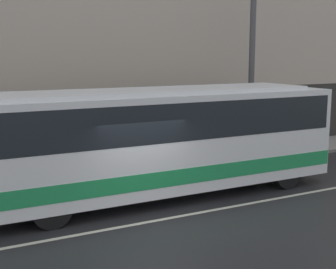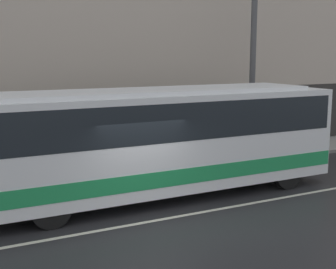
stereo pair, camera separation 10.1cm
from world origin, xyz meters
The scene contains 6 objects.
ground_plane centered at (0.00, 0.00, 0.00)m, with size 60.00×60.00×0.00m, color #262628.
sidewalk centered at (0.00, 5.29, 0.07)m, with size 60.00×2.57×0.13m.
lane_stripe centered at (0.00, 0.00, 0.00)m, with size 54.00×0.14×0.01m.
transit_bus centered at (0.96, 1.83, 1.83)m, with size 11.54×2.57×3.24m.
utility_pole_near centered at (6.62, 4.63, 4.44)m, with size 0.23×0.23×8.62m.
pedestrian_waiting centered at (0.30, 4.66, 0.96)m, with size 0.36×0.36×1.76m.
Camera 2 is at (-4.91, -10.36, 4.24)m, focal length 50.00 mm.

